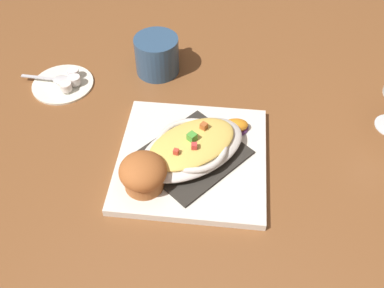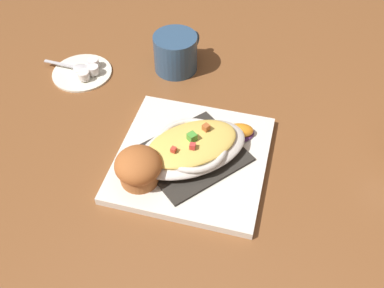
% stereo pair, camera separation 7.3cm
% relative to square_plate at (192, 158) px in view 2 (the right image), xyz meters
% --- Properties ---
extents(ground_plane, '(2.60, 2.60, 0.00)m').
position_rel_square_plate_xyz_m(ground_plane, '(0.00, 0.00, -0.01)').
color(ground_plane, brown).
extents(square_plate, '(0.27, 0.27, 0.01)m').
position_rel_square_plate_xyz_m(square_plate, '(0.00, 0.00, 0.00)').
color(square_plate, white).
rests_on(square_plate, ground_plane).
extents(folded_napkin, '(0.21, 0.22, 0.00)m').
position_rel_square_plate_xyz_m(folded_napkin, '(0.00, 0.00, 0.01)').
color(folded_napkin, '#2D2A25').
rests_on(folded_napkin, square_plate).
extents(gratin_dish, '(0.22, 0.22, 0.05)m').
position_rel_square_plate_xyz_m(gratin_dish, '(-0.00, -0.00, 0.03)').
color(gratin_dish, silver).
rests_on(gratin_dish, folded_napkin).
extents(muffin, '(0.08, 0.08, 0.06)m').
position_rel_square_plate_xyz_m(muffin, '(0.06, 0.08, 0.04)').
color(muffin, '#A85E2F').
rests_on(muffin, square_plate).
extents(orange_garnish, '(0.06, 0.06, 0.02)m').
position_rel_square_plate_xyz_m(orange_garnish, '(-0.06, -0.08, 0.02)').
color(orange_garnish, '#4D2A63').
rests_on(orange_garnish, square_plate).
extents(coffee_mug, '(0.09, 0.12, 0.08)m').
position_rel_square_plate_xyz_m(coffee_mug, '(0.12, -0.23, 0.03)').
color(coffee_mug, '#304F71').
rests_on(coffee_mug, ground_plane).
extents(creamer_saucer, '(0.12, 0.12, 0.01)m').
position_rel_square_plate_xyz_m(creamer_saucer, '(0.30, -0.15, -0.00)').
color(creamer_saucer, white).
rests_on(creamer_saucer, ground_plane).
extents(spoon, '(0.11, 0.03, 0.01)m').
position_rel_square_plate_xyz_m(spoon, '(0.31, -0.15, 0.01)').
color(spoon, silver).
rests_on(spoon, creamer_saucer).
extents(creamer_cup_0, '(0.02, 0.02, 0.02)m').
position_rel_square_plate_xyz_m(creamer_cup_0, '(0.28, -0.13, 0.01)').
color(creamer_cup_0, white).
rests_on(creamer_cup_0, creamer_saucer).
extents(creamer_cup_1, '(0.02, 0.02, 0.02)m').
position_rel_square_plate_xyz_m(creamer_cup_1, '(0.27, -0.15, 0.01)').
color(creamer_cup_1, white).
rests_on(creamer_cup_1, creamer_saucer).
extents(creamer_cup_2, '(0.02, 0.02, 0.02)m').
position_rel_square_plate_xyz_m(creamer_cup_2, '(0.28, -0.17, 0.01)').
color(creamer_cup_2, white).
rests_on(creamer_cup_2, creamer_saucer).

